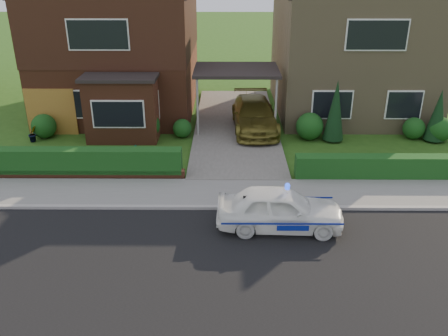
{
  "coord_description": "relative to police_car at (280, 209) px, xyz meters",
  "views": [
    {
      "loc": [
        -0.41,
        -10.22,
        7.46
      ],
      "look_at": [
        -0.51,
        3.5,
        1.25
      ],
      "focal_mm": 38.0,
      "sensor_mm": 36.0,
      "label": 1
    }
  ],
  "objects": [
    {
      "name": "house_right",
      "position": [
        4.65,
        12.04,
        3.03
      ],
      "size": [
        7.5,
        8.06,
        7.25
      ],
      "color": "#947F5B",
      "rests_on": "ground"
    },
    {
      "name": "hedge_left",
      "position": [
        -6.95,
        3.5,
        -0.63
      ],
      "size": [
        7.5,
        0.55,
        0.9
      ],
      "primitive_type": "cube",
      "color": "#123B14",
      "rests_on": "ground"
    },
    {
      "name": "house_left",
      "position": [
        -6.93,
        11.95,
        3.18
      ],
      "size": [
        7.5,
        9.53,
        7.25
      ],
      "color": "brown",
      "rests_on": "ground"
    },
    {
      "name": "shrub_left_mid",
      "position": [
        -5.15,
        7.35,
        0.03
      ],
      "size": [
        1.32,
        1.32,
        1.32
      ],
      "primitive_type": "sphere",
      "color": "#123B14",
      "rests_on": "ground"
    },
    {
      "name": "conifer_b",
      "position": [
        7.45,
        7.25,
        0.47
      ],
      "size": [
        0.9,
        0.9,
        2.2
      ],
      "primitive_type": "cone",
      "color": "black",
      "rests_on": "ground"
    },
    {
      "name": "driveway",
      "position": [
        -1.15,
        9.05,
        -0.57
      ],
      "size": [
        3.8,
        12.0,
        0.12
      ],
      "primitive_type": "cube",
      "color": "#666059",
      "rests_on": "ground"
    },
    {
      "name": "carport_link",
      "position": [
        -1.15,
        9.0,
        2.02
      ],
      "size": [
        3.8,
        3.0,
        2.77
      ],
      "color": "black",
      "rests_on": "ground"
    },
    {
      "name": "potted_plant_b",
      "position": [
        -9.97,
        7.05,
        -0.27
      ],
      "size": [
        0.51,
        0.5,
        0.72
      ],
      "primitive_type": "imported",
      "rotation": [
        0.0,
        0.0,
        0.9
      ],
      "color": "gray",
      "rests_on": "ground"
    },
    {
      "name": "road",
      "position": [
        -1.15,
        -1.95,
        -0.63
      ],
      "size": [
        60.0,
        6.0,
        0.02
      ],
      "primitive_type": "cube",
      "color": "black",
      "rests_on": "ground"
    },
    {
      "name": "police_car",
      "position": [
        0.0,
        0.0,
        0.0
      ],
      "size": [
        3.42,
        3.77,
        1.43
      ],
      "rotation": [
        0.0,
        0.0,
        1.53
      ],
      "color": "white",
      "rests_on": "ground"
    },
    {
      "name": "sidewalk",
      "position": [
        -1.15,
        2.15,
        -0.58
      ],
      "size": [
        60.0,
        2.0,
        0.1
      ],
      "primitive_type": "cube",
      "color": "slate",
      "rests_on": "ground"
    },
    {
      "name": "hedge_right",
      "position": [
        4.65,
        3.4,
        -0.63
      ],
      "size": [
        7.5,
        0.55,
        0.8
      ],
      "primitive_type": "cube",
      "color": "#123B14",
      "rests_on": "ground"
    },
    {
      "name": "garage_door",
      "position": [
        -9.39,
        8.01,
        0.42
      ],
      "size": [
        2.2,
        0.1,
        2.1
      ],
      "primitive_type": "cube",
      "color": "brown",
      "rests_on": "ground"
    },
    {
      "name": "shrub_left_far",
      "position": [
        -9.65,
        7.55,
        -0.09
      ],
      "size": [
        1.08,
        1.08,
        1.08
      ],
      "primitive_type": "sphere",
      "color": "#123B14",
      "rests_on": "ground"
    },
    {
      "name": "kerb",
      "position": [
        -1.15,
        1.1,
        -0.57
      ],
      "size": [
        60.0,
        0.16,
        0.12
      ],
      "primitive_type": "cube",
      "color": "#9E9993",
      "rests_on": "ground"
    },
    {
      "name": "dwarf_wall",
      "position": [
        -6.95,
        3.35,
        -0.45
      ],
      "size": [
        7.7,
        0.25,
        0.36
      ],
      "primitive_type": "cube",
      "color": "brown",
      "rests_on": "ground"
    },
    {
      "name": "shrub_right_mid",
      "position": [
        6.65,
        7.55,
        -0.15
      ],
      "size": [
        0.96,
        0.96,
        0.96
      ],
      "primitive_type": "sphere",
      "color": "#123B14",
      "rests_on": "ground"
    },
    {
      "name": "ground",
      "position": [
        -1.15,
        -1.95,
        -0.63
      ],
      "size": [
        120.0,
        120.0,
        0.0
      ],
      "primitive_type": "plane",
      "color": "#265015",
      "rests_on": "ground"
    },
    {
      "name": "shrub_right_far",
      "position": [
        7.65,
        7.25,
        -0.09
      ],
      "size": [
        1.08,
        1.08,
        1.08
      ],
      "primitive_type": "sphere",
      "color": "#123B14",
      "rests_on": "ground"
    },
    {
      "name": "shrub_right_near",
      "position": [
        2.05,
        7.45,
        -0.03
      ],
      "size": [
        1.2,
        1.2,
        1.2
      ],
      "primitive_type": "sphere",
      "color": "#123B14",
      "rests_on": "ground"
    },
    {
      "name": "potted_plant_c",
      "position": [
        -4.82,
        4.34,
        -0.29
      ],
      "size": [
        0.5,
        0.5,
        0.7
      ],
      "primitive_type": "imported",
      "rotation": [
        0.0,
        0.0,
        1.24
      ],
      "color": "gray",
      "rests_on": "ground"
    },
    {
      "name": "potted_plant_a",
      "position": [
        -5.1,
        4.67,
        -0.27
      ],
      "size": [
        0.39,
        0.26,
        0.74
      ],
      "primitive_type": "imported",
      "rotation": [
        0.0,
        0.0,
        -0.0
      ],
      "color": "gray",
      "rests_on": "ground"
    },
    {
      "name": "conifer_a",
      "position": [
        3.05,
        7.25,
        0.67
      ],
      "size": [
        0.9,
        0.9,
        2.6
      ],
      "primitive_type": "cone",
      "color": "black",
      "rests_on": "ground"
    },
    {
      "name": "driveway_car",
      "position": [
        -0.31,
        8.43,
        0.17
      ],
      "size": [
        2.11,
        4.78,
        1.36
      ],
      "primitive_type": "imported",
      "rotation": [
        0.0,
        0.0,
        0.04
      ],
      "color": "olive",
      "rests_on": "driveway"
    },
    {
      "name": "shrub_left_near",
      "position": [
        -3.55,
        7.65,
        -0.21
      ],
      "size": [
        0.84,
        0.84,
        0.84
      ],
      "primitive_type": "sphere",
      "color": "#123B14",
      "rests_on": "ground"
    }
  ]
}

